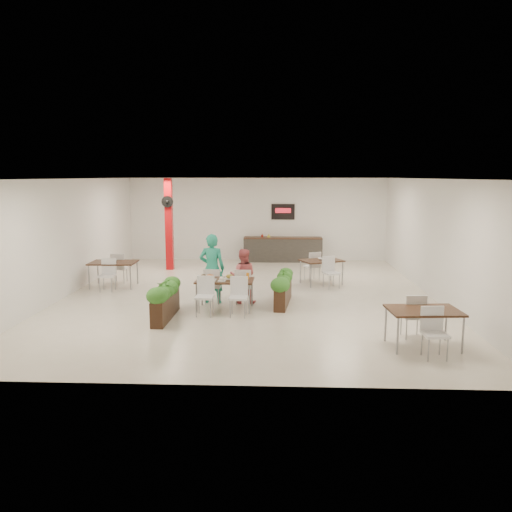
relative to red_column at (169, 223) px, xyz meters
The scene contains 12 objects.
ground 5.11m from the red_column, 51.64° to the right, with size 12.00×12.00×0.00m, color beige.
room_shell 4.85m from the red_column, 51.64° to the right, with size 10.10×12.10×3.22m.
red_column is the anchor object (origin of this frame).
service_counter 4.56m from the red_column, 25.00° to the left, with size 3.00×0.64×2.20m.
main_table 5.90m from the red_column, 64.61° to the right, with size 1.43×1.66×0.92m.
diner_man 5.11m from the red_column, 65.43° to the right, with size 0.66×0.43×1.81m, color teal.
diner_woman 5.52m from the red_column, 57.74° to the right, with size 0.69×0.54×1.42m, color #E5666C.
planter_left 6.32m from the red_column, 78.79° to the right, with size 0.43×1.80×0.94m.
planter_right 6.23m from the red_column, 49.88° to the right, with size 0.56×1.78×0.93m.
side_table_a 3.19m from the red_column, 110.97° to the right, with size 1.35×1.63×0.92m.
side_table_b 5.68m from the red_column, 23.15° to the right, with size 1.42×1.65×0.92m.
side_table_c 10.30m from the red_column, 49.93° to the right, with size 1.40×1.65×0.92m.
Camera 1 is at (0.79, -13.42, 3.27)m, focal length 35.00 mm.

